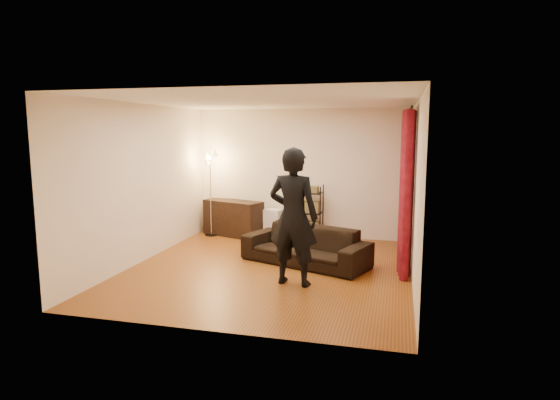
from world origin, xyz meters
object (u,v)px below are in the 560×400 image
(sofa, at_px, (305,246))
(floor_lamp, at_px, (211,194))
(storage_boxes, at_px, (274,223))
(wire_shelf, at_px, (309,213))
(media_cabinet, at_px, (233,218))
(person, at_px, (293,217))

(sofa, xyz_separation_m, floor_lamp, (-2.39, 1.65, 0.59))
(sofa, height_order, floor_lamp, floor_lamp)
(storage_boxes, distance_m, wire_shelf, 0.82)
(media_cabinet, bearing_deg, storage_boxes, 21.99)
(sofa, relative_size, floor_lamp, 1.20)
(person, bearing_deg, media_cabinet, -48.43)
(sofa, xyz_separation_m, person, (0.03, -1.09, 0.69))
(wire_shelf, bearing_deg, floor_lamp, -178.68)
(sofa, distance_m, person, 1.29)
(wire_shelf, height_order, floor_lamp, floor_lamp)
(person, xyz_separation_m, media_cabinet, (-1.96, 2.85, -0.63))
(storage_boxes, distance_m, floor_lamp, 1.49)
(sofa, height_order, person, person)
(wire_shelf, distance_m, floor_lamp, 2.15)
(media_cabinet, distance_m, wire_shelf, 1.67)
(sofa, bearing_deg, media_cabinet, 158.21)
(media_cabinet, relative_size, floor_lamp, 0.72)
(media_cabinet, relative_size, storage_boxes, 2.16)
(person, relative_size, storage_boxes, 3.35)
(storage_boxes, bearing_deg, person, -69.67)
(sofa, bearing_deg, wire_shelf, 119.31)
(storage_boxes, height_order, wire_shelf, wire_shelf)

